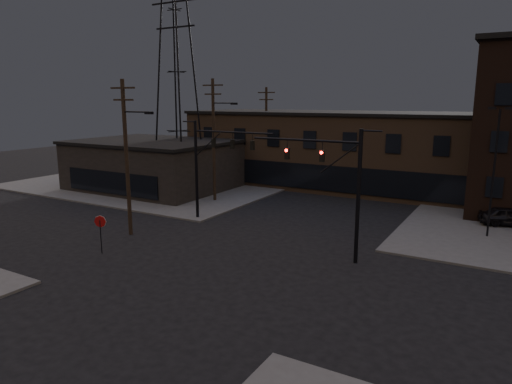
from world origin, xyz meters
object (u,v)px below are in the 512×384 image
Objects in this scene: traffic_signal_near at (340,180)px; traffic_signal_far at (209,159)px; stop_sign at (100,225)px; parked_car_lot_a at (510,216)px; car_crossing at (410,192)px.

traffic_signal_far is at bearing 163.83° from traffic_signal_near.
traffic_signal_near is at bearing 25.90° from stop_sign.
parked_car_lot_a is (20.96, 9.85, -4.14)m from traffic_signal_far.
traffic_signal_far is at bearing 97.03° from parked_car_lot_a.
parked_car_lot_a is at bearing 25.18° from traffic_signal_far.
stop_sign reaches higher than parked_car_lot_a.
stop_sign is (-13.36, -6.49, -3.09)m from traffic_signal_near.
traffic_signal_near is 20.38m from car_crossing.
traffic_signal_near is 1.00× the size of traffic_signal_far.
traffic_signal_near is at bearing -100.54° from car_crossing.
stop_sign is 0.58× the size of parked_car_lot_a.
car_crossing is at bearing 34.80° from parked_car_lot_a.
traffic_signal_near is 1.88× the size of parked_car_lot_a.
car_crossing is (-8.74, 6.60, -0.12)m from parked_car_lot_a.
stop_sign is (-1.28, -9.99, -3.17)m from traffic_signal_far.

